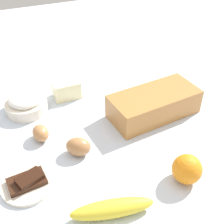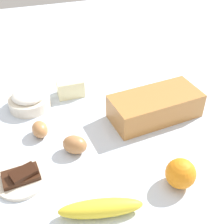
% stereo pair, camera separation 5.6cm
% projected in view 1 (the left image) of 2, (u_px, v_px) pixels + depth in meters
% --- Properties ---
extents(ground_plane, '(2.40, 2.40, 0.02)m').
position_uv_depth(ground_plane, '(112.00, 125.00, 0.93)').
color(ground_plane, silver).
extents(loaf_pan, '(0.29, 0.16, 0.08)m').
position_uv_depth(loaf_pan, '(154.00, 104.00, 0.93)').
color(loaf_pan, '#B77A3D').
rests_on(loaf_pan, ground_plane).
extents(flour_bowl, '(0.14, 0.14, 0.07)m').
position_uv_depth(flour_bowl, '(26.00, 103.00, 0.96)').
color(flour_bowl, silver).
rests_on(flour_bowl, ground_plane).
extents(banana, '(0.19, 0.08, 0.04)m').
position_uv_depth(banana, '(112.00, 209.00, 0.66)').
color(banana, yellow).
rests_on(banana, ground_plane).
extents(orange_fruit, '(0.07, 0.07, 0.07)m').
position_uv_depth(orange_fruit, '(187.00, 169.00, 0.73)').
color(orange_fruit, orange).
rests_on(orange_fruit, ground_plane).
extents(butter_block, '(0.09, 0.07, 0.06)m').
position_uv_depth(butter_block, '(66.00, 89.00, 1.02)').
color(butter_block, '#F4EDB2').
rests_on(butter_block, ground_plane).
extents(egg_near_butter, '(0.09, 0.08, 0.05)m').
position_uv_depth(egg_near_butter, '(78.00, 147.00, 0.81)').
color(egg_near_butter, '#B07748').
rests_on(egg_near_butter, ground_plane).
extents(egg_beside_bowl, '(0.05, 0.06, 0.05)m').
position_uv_depth(egg_beside_bowl, '(41.00, 133.00, 0.85)').
color(egg_beside_bowl, '#B97D4C').
rests_on(egg_beside_bowl, ground_plane).
extents(chocolate_plate, '(0.13, 0.13, 0.03)m').
position_uv_depth(chocolate_plate, '(28.00, 183.00, 0.73)').
color(chocolate_plate, silver).
rests_on(chocolate_plate, ground_plane).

